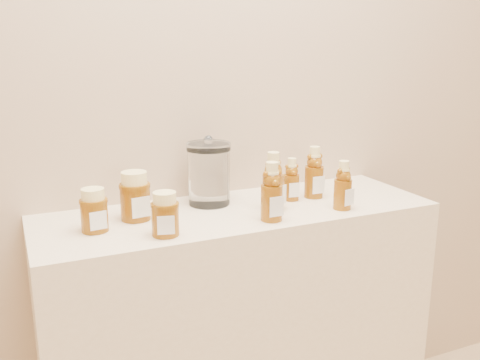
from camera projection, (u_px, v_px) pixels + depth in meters
name	position (u px, v px, depth m)	size (l,w,h in m)	color
wall_back	(213.00, 55.00, 1.67)	(3.50, 0.02, 2.70)	tan
display_table	(239.00, 342.00, 1.72)	(1.20, 0.40, 0.90)	beige
bear_bottle_back_left	(273.00, 177.00, 1.59)	(0.07, 0.07, 0.20)	#6B3808
bear_bottle_back_mid	(292.00, 177.00, 1.69)	(0.05, 0.05, 0.15)	#6B3808
bear_bottle_back_right	(314.00, 169.00, 1.71)	(0.06, 0.06, 0.19)	#6B3808
bear_bottle_front_left	(272.00, 188.00, 1.49)	(0.07, 0.07, 0.19)	#6B3808
bear_bottle_front_right	(343.00, 182.00, 1.59)	(0.06, 0.06, 0.17)	#6B3808
honey_jar_left	(94.00, 210.00, 1.41)	(0.07, 0.07, 0.12)	#6B3808
honey_jar_back	(135.00, 196.00, 1.50)	(0.09, 0.09, 0.14)	#6B3808
honey_jar_front	(165.00, 214.00, 1.38)	(0.07, 0.07, 0.12)	#6B3808
glass_canister	(209.00, 171.00, 1.64)	(0.14, 0.14, 0.21)	white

